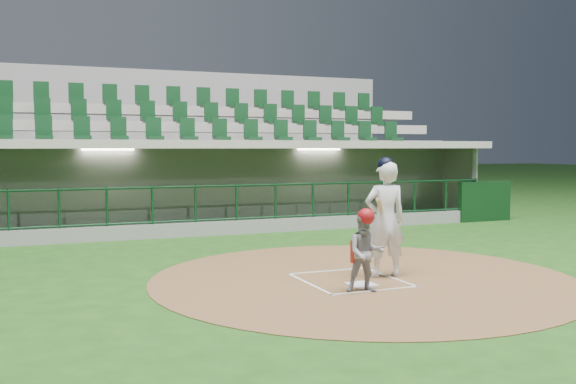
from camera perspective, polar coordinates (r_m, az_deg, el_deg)
name	(u,v)px	position (r m, az deg, el deg)	size (l,w,h in m)	color
ground	(342,278)	(11.09, 4.80, -7.60)	(120.00, 120.00, 0.00)	#1B4513
dirt_circle	(363,278)	(11.06, 6.68, -7.62)	(7.20, 7.20, 0.01)	brown
home_plate	(362,284)	(10.48, 6.55, -8.17)	(0.43, 0.43, 0.02)	silver
batter_box_chalk	(350,280)	(10.83, 5.53, -7.80)	(1.55, 1.80, 0.01)	white
dugout_structure	(221,192)	(18.28, -5.95, 0.00)	(16.40, 3.70, 3.00)	slate
seating_deck	(191,172)	(21.19, -8.64, 1.78)	(17.00, 6.72, 5.15)	gray
batter	(385,218)	(11.04, 8.63, -2.28)	(0.93, 0.93, 2.05)	white
catcher	(366,251)	(9.90, 6.91, -5.23)	(0.70, 0.61, 1.29)	gray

